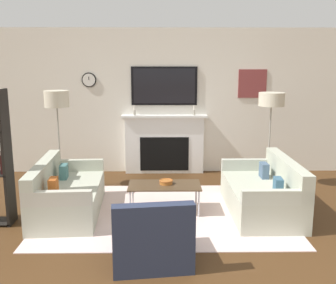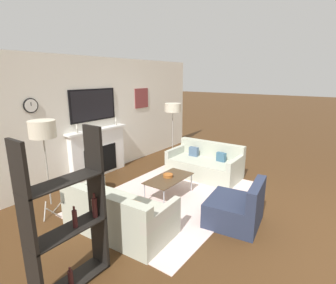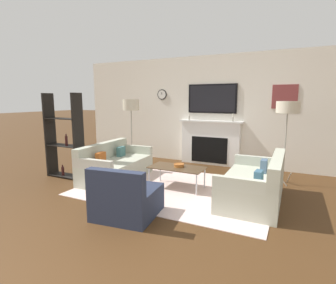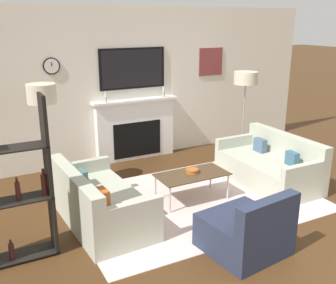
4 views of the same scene
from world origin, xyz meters
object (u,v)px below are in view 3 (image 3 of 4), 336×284
Objects in this scene: floor_lamp_left at (131,106)px; decorative_bowl at (179,165)px; floor_lamp_right at (288,108)px; couch_right at (255,185)px; armchair at (126,199)px; couch_left at (115,166)px; shelf_unit at (64,139)px; coffee_table at (177,169)px.

decorative_bowl is at bearing -31.69° from floor_lamp_left.
decorative_bowl is at bearing -147.84° from floor_lamp_right.
couch_right is 2.06m from armchair.
couch_left is 8.63× the size of decorative_bowl.
couch_left is 1.02× the size of floor_lamp_left.
shelf_unit is at bearing -174.79° from couch_right.
decorative_bowl is 2.49m from shelf_unit.
shelf_unit is at bearing -159.98° from floor_lamp_right.
shelf_unit reaches higher than couch_right.
couch_right is 1.02× the size of floor_lamp_right.
floor_lamp_right is (1.73, 1.09, 1.03)m from decorative_bowl.
floor_lamp_right is at bearing 72.76° from couch_right.
couch_right is at bearing 5.21° from shelf_unit.
floor_lamp_left reaches higher than couch_left.
decorative_bowl is 0.12× the size of floor_lamp_left.
couch_right is 1.61× the size of coffee_table.
armchair is 1.42m from coffee_table.
couch_right is 1.40m from coffee_table.
coffee_table is at bearing 1.70° from couch_left.
floor_lamp_left is at bearing 147.01° from coffee_table.
decorative_bowl is (0.17, 1.44, 0.18)m from armchair.
shelf_unit is at bearing -170.06° from decorative_bowl.
couch_left is 1.38m from coffee_table.
floor_lamp_right is at bearing 20.02° from shelf_unit.
floor_lamp_left is (-1.77, 1.09, 1.05)m from decorative_bowl.
armchair is at bearing -96.68° from decorative_bowl.
armchair is 0.56× the size of floor_lamp_right.
couch_right reaches higher than couch_left.
decorative_bowl is at bearing 61.38° from coffee_table.
shelf_unit is at bearing -161.49° from couch_left.
floor_lamp_left is (-1.60, 2.54, 1.23)m from armchair.
couch_left is 1.66× the size of coffee_table.
decorative_bowl is (1.40, 0.08, 0.16)m from couch_left.
shelf_unit reaches higher than armchair.
coffee_table is 0.08m from decorative_bowl.
armchair is (-1.54, -1.37, -0.02)m from couch_right.
couch_left reaches higher than coffee_table.
coffee_table is (-1.39, 0.04, 0.10)m from couch_right.
couch_left is at bearing -176.64° from decorative_bowl.
coffee_table is 2.35m from floor_lamp_left.
floor_lamp_right is (0.36, 1.17, 1.19)m from couch_right.
couch_left is at bearing -179.93° from couch_right.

